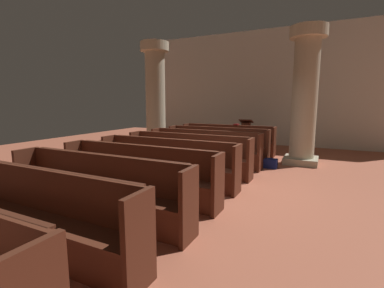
{
  "coord_description": "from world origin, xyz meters",
  "views": [
    {
      "loc": [
        2.01,
        -5.19,
        1.72
      ],
      "look_at": [
        -0.76,
        0.43,
        0.75
      ],
      "focal_mm": 25.58,
      "sensor_mm": 36.0,
      "label": 1
    }
  ],
  "objects_px": {
    "pew_row_1": "(217,142)",
    "lectern": "(246,136)",
    "pew_row_0": "(227,138)",
    "pew_row_3": "(188,153)",
    "pew_row_5": "(138,171)",
    "kneeler_box_navy": "(271,163)",
    "pillar_aisle_side": "(305,95)",
    "pew_row_6": "(96,186)",
    "pew_row_2": "(204,147)",
    "pew_row_7": "(32,210)",
    "hymn_book": "(236,124)",
    "pillar_far_side": "(155,96)",
    "pew_row_4": "(167,161)"
  },
  "relations": [
    {
      "from": "pew_row_1",
      "to": "pew_row_6",
      "type": "height_order",
      "value": "same"
    },
    {
      "from": "pew_row_0",
      "to": "pew_row_3",
      "type": "height_order",
      "value": "same"
    },
    {
      "from": "kneeler_box_navy",
      "to": "pillar_far_side",
      "type": "bearing_deg",
      "value": 169.38
    },
    {
      "from": "pew_row_1",
      "to": "kneeler_box_navy",
      "type": "relative_size",
      "value": 9.49
    },
    {
      "from": "pew_row_1",
      "to": "hymn_book",
      "type": "height_order",
      "value": "hymn_book"
    },
    {
      "from": "pillar_aisle_side",
      "to": "lectern",
      "type": "height_order",
      "value": "pillar_aisle_side"
    },
    {
      "from": "pew_row_0",
      "to": "pew_row_3",
      "type": "xyz_separation_m",
      "value": [
        0.0,
        -2.95,
        0.0
      ]
    },
    {
      "from": "pew_row_1",
      "to": "pew_row_7",
      "type": "distance_m",
      "value": 5.89
    },
    {
      "from": "pew_row_0",
      "to": "kneeler_box_navy",
      "type": "xyz_separation_m",
      "value": [
        1.73,
        -1.56,
        -0.37
      ]
    },
    {
      "from": "pew_row_1",
      "to": "pew_row_0",
      "type": "bearing_deg",
      "value": 90.0
    },
    {
      "from": "pew_row_4",
      "to": "pew_row_6",
      "type": "height_order",
      "value": "same"
    },
    {
      "from": "pew_row_2",
      "to": "pew_row_5",
      "type": "height_order",
      "value": "same"
    },
    {
      "from": "pew_row_6",
      "to": "pillar_aisle_side",
      "type": "bearing_deg",
      "value": 65.53
    },
    {
      "from": "pew_row_3",
      "to": "kneeler_box_navy",
      "type": "height_order",
      "value": "pew_row_3"
    },
    {
      "from": "pew_row_1",
      "to": "pew_row_3",
      "type": "distance_m",
      "value": 1.96
    },
    {
      "from": "pew_row_5",
      "to": "pew_row_2",
      "type": "bearing_deg",
      "value": 90.0
    },
    {
      "from": "pew_row_6",
      "to": "kneeler_box_navy",
      "type": "relative_size",
      "value": 9.49
    },
    {
      "from": "lectern",
      "to": "pew_row_6",
      "type": "bearing_deg",
      "value": -92.51
    },
    {
      "from": "pew_row_6",
      "to": "kneeler_box_navy",
      "type": "bearing_deg",
      "value": 68.28
    },
    {
      "from": "pew_row_1",
      "to": "pillar_aisle_side",
      "type": "distance_m",
      "value": 2.8
    },
    {
      "from": "pew_row_1",
      "to": "lectern",
      "type": "relative_size",
      "value": 2.9
    },
    {
      "from": "pew_row_2",
      "to": "hymn_book",
      "type": "xyz_separation_m",
      "value": [
        0.24,
        2.14,
        0.47
      ]
    },
    {
      "from": "pew_row_1",
      "to": "pew_row_2",
      "type": "xyz_separation_m",
      "value": [
        0.0,
        -0.98,
        0.0
      ]
    },
    {
      "from": "pew_row_3",
      "to": "pew_row_2",
      "type": "bearing_deg",
      "value": 90.0
    },
    {
      "from": "pew_row_0",
      "to": "kneeler_box_navy",
      "type": "height_order",
      "value": "pew_row_0"
    },
    {
      "from": "pew_row_3",
      "to": "pew_row_5",
      "type": "relative_size",
      "value": 1.0
    },
    {
      "from": "pew_row_4",
      "to": "hymn_book",
      "type": "distance_m",
      "value": 4.14
    },
    {
      "from": "pew_row_6",
      "to": "pillar_far_side",
      "type": "distance_m",
      "value": 5.78
    },
    {
      "from": "pillar_aisle_side",
      "to": "pillar_far_side",
      "type": "distance_m",
      "value": 4.73
    },
    {
      "from": "pew_row_2",
      "to": "pillar_far_side",
      "type": "relative_size",
      "value": 0.85
    },
    {
      "from": "pew_row_5",
      "to": "hymn_book",
      "type": "height_order",
      "value": "hymn_book"
    },
    {
      "from": "pew_row_5",
      "to": "pew_row_6",
      "type": "xyz_separation_m",
      "value": [
        0.0,
        -0.98,
        0.0
      ]
    },
    {
      "from": "pew_row_5",
      "to": "kneeler_box_navy",
      "type": "distance_m",
      "value": 3.79
    },
    {
      "from": "pew_row_7",
      "to": "pillar_far_side",
      "type": "bearing_deg",
      "value": 111.04
    },
    {
      "from": "kneeler_box_navy",
      "to": "lectern",
      "type": "bearing_deg",
      "value": 117.35
    },
    {
      "from": "pew_row_3",
      "to": "pew_row_4",
      "type": "distance_m",
      "value": 0.98
    },
    {
      "from": "pew_row_0",
      "to": "lectern",
      "type": "xyz_separation_m",
      "value": [
        0.31,
        1.18,
        -0.04
      ]
    },
    {
      "from": "pew_row_7",
      "to": "pew_row_5",
      "type": "bearing_deg",
      "value": 90.0
    },
    {
      "from": "pew_row_0",
      "to": "pew_row_4",
      "type": "bearing_deg",
      "value": -90.0
    },
    {
      "from": "pew_row_3",
      "to": "pew_row_4",
      "type": "height_order",
      "value": "same"
    },
    {
      "from": "pew_row_6",
      "to": "pew_row_7",
      "type": "bearing_deg",
      "value": -90.0
    },
    {
      "from": "pew_row_2",
      "to": "pew_row_5",
      "type": "relative_size",
      "value": 1.0
    },
    {
      "from": "pew_row_1",
      "to": "pew_row_4",
      "type": "distance_m",
      "value": 2.95
    },
    {
      "from": "pew_row_5",
      "to": "kneeler_box_navy",
      "type": "xyz_separation_m",
      "value": [
        1.73,
        3.35,
        -0.37
      ]
    },
    {
      "from": "pew_row_0",
      "to": "pillar_aisle_side",
      "type": "relative_size",
      "value": 0.85
    },
    {
      "from": "kneeler_box_navy",
      "to": "pew_row_2",
      "type": "bearing_deg",
      "value": -166.8
    },
    {
      "from": "pew_row_0",
      "to": "pew_row_7",
      "type": "height_order",
      "value": "same"
    },
    {
      "from": "pew_row_7",
      "to": "lectern",
      "type": "relative_size",
      "value": 2.9
    },
    {
      "from": "pew_row_1",
      "to": "pew_row_2",
      "type": "relative_size",
      "value": 1.0
    },
    {
      "from": "pillar_far_side",
      "to": "hymn_book",
      "type": "height_order",
      "value": "pillar_far_side"
    }
  ]
}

